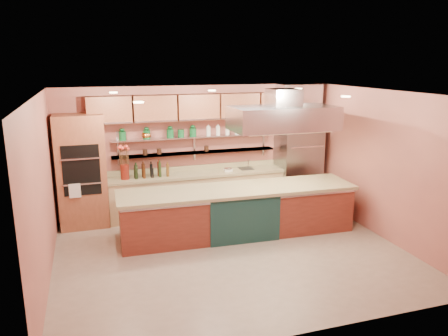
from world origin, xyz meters
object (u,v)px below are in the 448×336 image
object	(u,v)px
flower_vase	(125,172)
copper_kettle	(146,135)
kitchen_scale	(228,169)
island	(238,211)
refrigerator	(298,161)
green_canister	(181,133)

from	to	relation	value
flower_vase	copper_kettle	distance (m)	0.89
kitchen_scale	copper_kettle	world-z (taller)	copper_kettle
island	flower_vase	size ratio (longest dim) A/B	14.49
refrigerator	kitchen_scale	size ratio (longest dim) A/B	12.07
island	green_canister	xyz separation A→B (m)	(-0.76, 1.57, 1.33)
refrigerator	island	xyz separation A→B (m)	(-1.95, -1.34, -0.58)
flower_vase	copper_kettle	bearing A→B (deg)	23.91
island	kitchen_scale	world-z (taller)	kitchen_scale
island	flower_vase	bearing A→B (deg)	148.15
flower_vase	kitchen_scale	xyz separation A→B (m)	(2.24, 0.00, -0.11)
island	green_canister	bearing A→B (deg)	117.97
kitchen_scale	copper_kettle	bearing A→B (deg)	153.78
refrigerator	copper_kettle	xyz separation A→B (m)	(-3.46, 0.23, 0.74)
green_canister	flower_vase	bearing A→B (deg)	-169.96
refrigerator	green_canister	world-z (taller)	refrigerator
island	kitchen_scale	size ratio (longest dim) A/B	25.78
green_canister	kitchen_scale	bearing A→B (deg)	-12.42
copper_kettle	green_canister	world-z (taller)	green_canister
kitchen_scale	green_canister	distance (m)	1.31
flower_vase	kitchen_scale	world-z (taller)	flower_vase
island	copper_kettle	world-z (taller)	copper_kettle
island	copper_kettle	distance (m)	2.54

